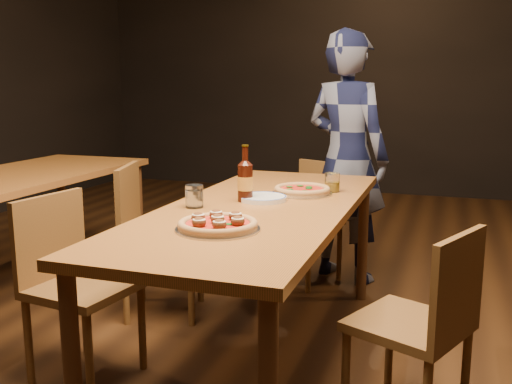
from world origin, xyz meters
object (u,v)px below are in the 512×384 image
(chair_main_sw, at_px, (164,237))
(diner, at_px, (347,158))
(pizza_meatball, at_px, (218,224))
(table_main, at_px, (260,221))
(chair_main_e, at_px, (409,323))
(pizza_margherita, at_px, (302,190))
(beer_bottle, at_px, (245,182))
(water_glass, at_px, (194,196))
(table_left, at_px, (6,188))
(plate_stack, at_px, (263,198))
(chair_main_nw, at_px, (84,286))
(chair_end, at_px, (305,220))
(amber_glass, at_px, (332,182))

(chair_main_sw, relative_size, diner, 0.54)
(pizza_meatball, bearing_deg, table_main, 88.91)
(chair_main_e, height_order, pizza_meatball, chair_main_e)
(pizza_meatball, height_order, pizza_margherita, pizza_meatball)
(chair_main_sw, relative_size, beer_bottle, 3.44)
(table_main, bearing_deg, diner, 82.75)
(chair_main_sw, xyz_separation_m, water_glass, (0.43, -0.50, 0.36))
(water_glass, xyz_separation_m, diner, (0.43, 1.44, 0.02))
(table_left, height_order, plate_stack, plate_stack)
(chair_main_nw, bearing_deg, chair_main_e, -78.19)
(water_glass, bearing_deg, chair_main_sw, 130.55)
(table_main, bearing_deg, chair_main_e, -24.11)
(chair_end, xyz_separation_m, pizza_meatball, (0.06, -1.62, 0.36))
(beer_bottle, bearing_deg, chair_main_nw, -141.19)
(chair_main_e, distance_m, pizza_margherita, 0.93)
(pizza_margherita, distance_m, water_glass, 0.60)
(pizza_margherita, xyz_separation_m, diner, (0.05, 0.98, 0.05))
(chair_end, bearing_deg, plate_stack, -62.33)
(water_glass, bearing_deg, table_main, 27.23)
(chair_main_nw, bearing_deg, beer_bottle, -43.35)
(water_glass, bearing_deg, diner, 73.47)
(plate_stack, xyz_separation_m, beer_bottle, (-0.07, -0.05, 0.08))
(chair_end, relative_size, pizza_meatball, 2.55)
(beer_bottle, bearing_deg, diner, 78.34)
(chair_main_e, relative_size, amber_glass, 8.62)
(pizza_margherita, height_order, diner, diner)
(table_left, relative_size, amber_glass, 21.01)
(chair_main_nw, relative_size, chair_end, 1.04)
(table_main, xyz_separation_m, chair_main_sw, (-0.69, 0.37, -0.23))
(chair_end, bearing_deg, table_main, -61.58)
(chair_main_nw, height_order, beer_bottle, beer_bottle)
(chair_end, xyz_separation_m, diner, (0.24, 0.15, 0.41))
(amber_glass, bearing_deg, chair_main_sw, -175.97)
(chair_end, height_order, pizza_margherita, chair_end)
(table_main, height_order, chair_main_sw, chair_main_sw)
(chair_main_e, xyz_separation_m, amber_glass, (-0.45, 0.75, 0.39))
(pizza_meatball, bearing_deg, chair_end, 92.17)
(table_left, distance_m, plate_stack, 1.69)
(chair_main_nw, xyz_separation_m, beer_bottle, (0.58, 0.47, 0.42))
(pizza_meatball, xyz_separation_m, water_glass, (-0.25, 0.34, 0.03))
(chair_main_e, bearing_deg, water_glass, -76.63)
(table_main, height_order, plate_stack, plate_stack)
(pizza_margherita, xyz_separation_m, water_glass, (-0.38, -0.46, 0.03))
(chair_main_nw, relative_size, diner, 0.52)
(chair_main_sw, distance_m, amber_glass, 1.00)
(table_left, xyz_separation_m, diner, (1.87, 1.00, 0.14))
(water_glass, bearing_deg, beer_bottle, 48.86)
(pizza_meatball, bearing_deg, chair_main_e, 12.83)
(table_main, distance_m, chair_main_nw, 0.82)
(water_glass, relative_size, diner, 0.06)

